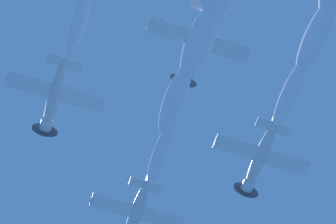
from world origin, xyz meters
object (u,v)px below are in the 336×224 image
Objects in this scene: airplane_left_wingman at (54,96)px; airplane_slot_tail at (197,44)px; airplane_right_wingman at (260,158)px; airplane_lead at (135,215)px.

airplane_left_wingman is 13.36m from airplane_slot_tail.
airplane_slot_tail is at bearing 31.05° from airplane_left_wingman.
airplane_left_wingman is at bearing -109.84° from airplane_right_wingman.
airplane_lead is 13.36m from airplane_left_wingman.
airplane_right_wingman is (6.35, 17.61, -1.87)m from airplane_left_wingman.
airplane_right_wingman is at bearing 115.27° from airplane_slot_tail.
airplane_left_wingman reaches higher than airplane_slot_tail.
airplane_left_wingman reaches higher than airplane_right_wingman.
airplane_lead is 12.65m from airplane_right_wingman.
airplane_slot_tail reaches higher than airplane_lead.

